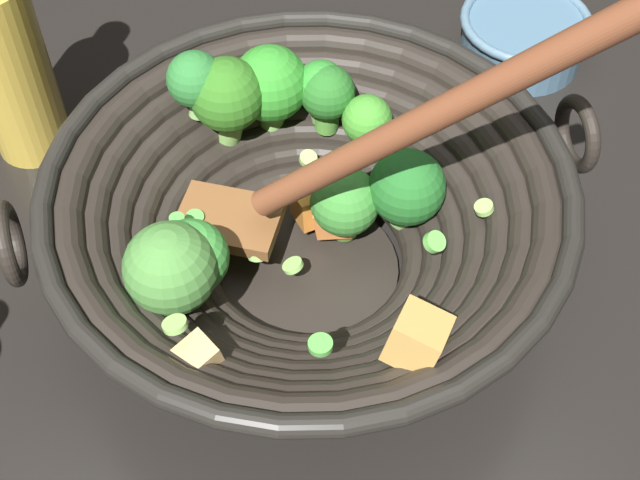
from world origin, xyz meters
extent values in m
plane|color=black|center=(0.00, 0.00, 0.00)|extent=(4.00, 4.00, 0.00)
cylinder|color=black|center=(0.00, 0.00, 0.01)|extent=(0.13, 0.13, 0.01)
torus|color=black|center=(0.00, 0.00, 0.02)|extent=(0.18, 0.18, 0.02)
torus|color=black|center=(0.00, 0.00, 0.03)|extent=(0.20, 0.20, 0.02)
torus|color=black|center=(0.00, 0.00, 0.04)|extent=(0.23, 0.23, 0.02)
torus|color=black|center=(0.00, 0.00, 0.05)|extent=(0.25, 0.25, 0.02)
torus|color=black|center=(0.00, 0.00, 0.06)|extent=(0.28, 0.28, 0.02)
torus|color=black|center=(0.00, 0.00, 0.08)|extent=(0.31, 0.31, 0.02)
torus|color=black|center=(0.00, 0.00, 0.09)|extent=(0.33, 0.33, 0.02)
torus|color=black|center=(0.00, 0.00, 0.10)|extent=(0.35, 0.35, 0.01)
torus|color=black|center=(-0.18, 0.05, 0.10)|extent=(0.02, 0.05, 0.05)
torus|color=black|center=(0.18, -0.05, 0.10)|extent=(0.02, 0.05, 0.05)
cylinder|color=#75A84F|center=(-0.01, 0.10, 0.06)|extent=(0.03, 0.03, 0.03)
sphere|color=#31711F|center=(-0.01, 0.10, 0.10)|extent=(0.05, 0.05, 0.05)
cylinder|color=#669243|center=(-0.09, 0.00, 0.06)|extent=(0.02, 0.02, 0.02)
sphere|color=green|center=(-0.09, 0.00, 0.08)|extent=(0.05, 0.05, 0.05)
cylinder|color=#589F3B|center=(0.06, 0.08, 0.06)|extent=(0.02, 0.03, 0.02)
sphere|color=#276B25|center=(0.06, 0.08, 0.09)|extent=(0.04, 0.04, 0.04)
cylinder|color=#72AC4D|center=(0.03, 0.10, 0.06)|extent=(0.03, 0.02, 0.02)
sphere|color=#318E29|center=(0.03, 0.10, 0.09)|extent=(0.06, 0.06, 0.06)
cylinder|color=#699A38|center=(0.04, 0.01, 0.02)|extent=(0.03, 0.03, 0.02)
sphere|color=#3C8935|center=(0.04, 0.01, 0.05)|extent=(0.05, 0.05, 0.05)
cylinder|color=#78B15D|center=(0.06, 0.09, 0.06)|extent=(0.02, 0.02, 0.02)
sphere|color=#2E862C|center=(0.06, 0.09, 0.09)|extent=(0.04, 0.04, 0.04)
cylinder|color=#659444|center=(-0.10, -0.01, 0.05)|extent=(0.03, 0.03, 0.02)
sphere|color=#49863B|center=(-0.10, -0.01, 0.08)|extent=(0.06, 0.06, 0.06)
cylinder|color=#619946|center=(0.07, -0.01, 0.03)|extent=(0.03, 0.03, 0.02)
sphere|color=#226927|center=(0.07, -0.01, 0.06)|extent=(0.05, 0.05, 0.05)
cylinder|color=#7CAD5B|center=(-0.03, 0.12, 0.08)|extent=(0.02, 0.01, 0.02)
sphere|color=#2C7733|center=(-0.03, 0.12, 0.11)|extent=(0.04, 0.04, 0.04)
cylinder|color=#6DA549|center=(-0.08, 0.00, 0.05)|extent=(0.02, 0.02, 0.02)
sphere|color=green|center=(-0.08, 0.00, 0.08)|extent=(0.05, 0.05, 0.05)
cylinder|color=#619336|center=(0.07, 0.05, 0.05)|extent=(0.02, 0.02, 0.02)
sphere|color=#43942E|center=(0.07, 0.05, 0.08)|extent=(0.04, 0.04, 0.04)
cube|color=tan|center=(-0.11, -0.07, 0.08)|extent=(0.03, 0.03, 0.02)
cube|color=orange|center=(0.03, 0.02, 0.03)|extent=(0.04, 0.04, 0.03)
cube|color=tan|center=(0.00, -0.13, 0.09)|extent=(0.05, 0.04, 0.04)
cube|color=orange|center=(0.02, 0.03, 0.03)|extent=(0.03, 0.03, 0.03)
cylinder|color=#56B247|center=(-0.08, 0.04, 0.07)|extent=(0.01, 0.01, 0.00)
cylinder|color=#99D166|center=(-0.02, -0.01, 0.03)|extent=(0.02, 0.02, 0.01)
cylinder|color=#99D166|center=(-0.10, 0.00, 0.06)|extent=(0.02, 0.02, 0.01)
cylinder|color=#99D166|center=(-0.12, -0.06, 0.10)|extent=(0.02, 0.02, 0.01)
cylinder|color=#56B247|center=(-0.05, -0.10, 0.09)|extent=(0.02, 0.02, 0.00)
cylinder|color=#99D166|center=(0.10, -0.06, 0.08)|extent=(0.02, 0.02, 0.01)
cylinder|color=#99D166|center=(-0.04, 0.01, 0.04)|extent=(0.02, 0.02, 0.01)
cylinder|color=#56B247|center=(-0.06, 0.05, 0.05)|extent=(0.02, 0.02, 0.00)
cylinder|color=#6BC651|center=(0.06, -0.06, 0.06)|extent=(0.02, 0.02, 0.01)
cylinder|color=#99D166|center=(0.03, 0.06, 0.05)|extent=(0.01, 0.01, 0.01)
cube|color=brown|center=(-0.04, 0.04, 0.05)|extent=(0.09, 0.08, 0.01)
cylinder|color=brown|center=(0.05, -0.05, 0.17)|extent=(0.17, 0.16, 0.21)
cylinder|color=gold|center=(-0.13, 0.22, 0.08)|extent=(0.06, 0.06, 0.15)
cylinder|color=slate|center=(0.28, 0.12, 0.02)|extent=(0.11, 0.11, 0.04)
torus|color=slate|center=(0.28, 0.12, 0.04)|extent=(0.11, 0.11, 0.01)
cylinder|color=#99D166|center=(0.27, 0.12, 0.02)|extent=(0.01, 0.01, 0.01)
cylinder|color=#56B247|center=(0.27, 0.13, 0.02)|extent=(0.01, 0.01, 0.01)
camera|label=1|loc=(-0.18, -0.33, 0.52)|focal=50.12mm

